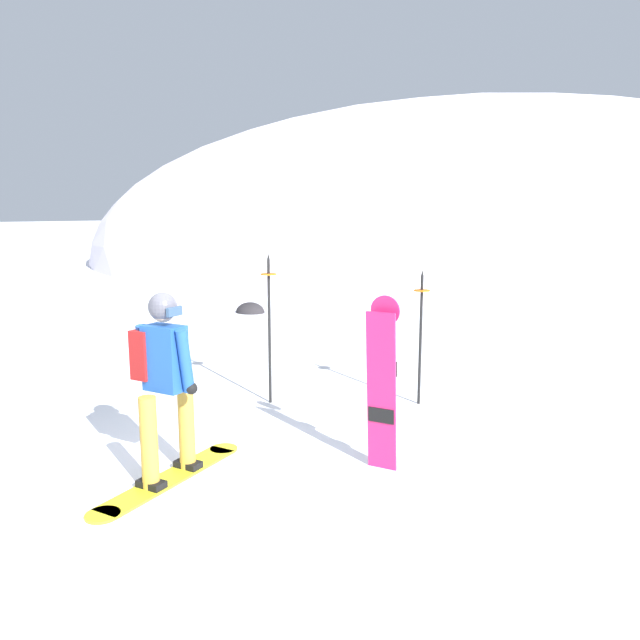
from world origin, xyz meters
TOP-DOWN VIEW (x-y plane):
  - ground_plane at (0.00, 0.00)m, footprint 300.00×300.00m
  - ridge_peak_main at (-4.75, 28.02)m, footprint 39.29×35.36m
  - snowboarder_main at (0.02, -0.22)m, footprint 0.64×1.84m
  - spare_snowboard at (1.67, 0.87)m, footprint 0.28×0.15m
  - piste_marker_near at (1.34, 2.96)m, footprint 0.20×0.20m
  - piste_marker_far at (-0.35, 2.13)m, footprint 0.20×0.20m
  - rock_dark at (-4.58, 7.92)m, footprint 0.73×0.62m

SIDE VIEW (x-z plane):
  - ground_plane at x=0.00m, z-range 0.00..0.00m
  - ridge_peak_main at x=-4.75m, z-range -7.77..7.77m
  - rock_dark at x=-4.58m, z-range -0.25..0.25m
  - spare_snowboard at x=1.67m, z-range 0.01..1.67m
  - snowboarder_main at x=0.02m, z-range 0.06..1.78m
  - piste_marker_near at x=1.34m, z-range 0.13..1.84m
  - piste_marker_far at x=-0.35m, z-range 0.14..2.04m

